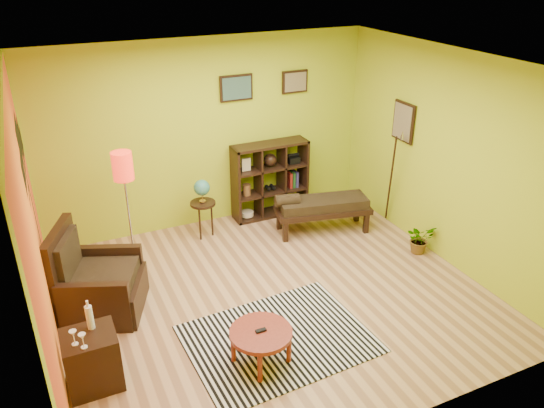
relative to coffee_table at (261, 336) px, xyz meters
name	(u,v)px	position (x,y,z in m)	size (l,w,h in m)	color
ground	(273,295)	(0.60, 1.02, -0.34)	(5.00, 5.00, 0.00)	tan
room_shell	(264,159)	(0.51, 1.04, 1.46)	(5.04, 4.54, 2.82)	#AAC120
zebra_rug	(278,339)	(0.31, 0.24, -0.33)	(1.94, 1.46, 0.01)	silver
coffee_table	(261,336)	(0.00, 0.00, 0.00)	(0.64, 0.64, 0.41)	maroon
armchair	(96,286)	(-1.38, 1.61, -0.01)	(1.15, 1.14, 1.08)	black
side_cabinet	(92,359)	(-1.60, 0.40, -0.04)	(0.50, 0.46, 0.91)	black
floor_lamp	(124,178)	(-0.83, 2.18, 1.04)	(0.26, 0.26, 1.71)	silver
globe_table	(202,194)	(0.31, 2.81, 0.34)	(0.37, 0.37, 0.90)	black
cube_shelf	(271,180)	(1.52, 3.05, 0.26)	(1.20, 0.35, 1.20)	black
bench	(320,206)	(1.95, 2.22, 0.08)	(1.48, 0.79, 0.65)	black
potted_plant	(419,242)	(2.90, 1.09, -0.18)	(0.38, 0.42, 0.33)	#26661E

